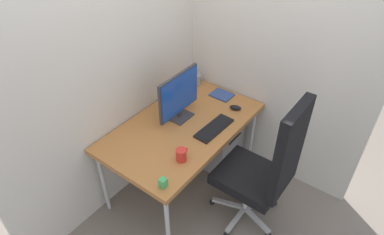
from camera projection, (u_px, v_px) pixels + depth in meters
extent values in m
plane|color=slate|center=(184.00, 182.00, 3.19)|extent=(8.00, 8.00, 0.00)
cube|color=silver|center=(137.00, 35.00, 2.55)|extent=(2.76, 0.04, 2.80)
cube|color=silver|center=(254.00, 25.00, 2.71)|extent=(0.04, 2.20, 2.80)
cube|color=#B27038|center=(183.00, 127.00, 2.77)|extent=(1.38, 0.82, 0.04)
cylinder|color=silver|center=(168.00, 226.00, 2.42)|extent=(0.03, 0.03, 0.67)
cylinder|color=silver|center=(252.00, 136.00, 3.22)|extent=(0.03, 0.03, 0.67)
cylinder|color=silver|center=(103.00, 182.00, 2.75)|extent=(0.03, 0.03, 0.67)
cylinder|color=silver|center=(194.00, 111.00, 3.56)|extent=(0.03, 0.03, 0.67)
sphere|color=black|center=(226.00, 235.00, 2.71)|extent=(0.05, 0.05, 0.05)
cube|color=silver|center=(236.00, 219.00, 2.78)|extent=(0.29, 0.04, 0.03)
sphere|color=black|center=(269.00, 235.00, 2.71)|extent=(0.05, 0.05, 0.05)
cube|color=silver|center=(257.00, 220.00, 2.78)|extent=(0.13, 0.29, 0.03)
sphere|color=black|center=(274.00, 203.00, 2.97)|extent=(0.05, 0.05, 0.05)
cube|color=silver|center=(260.00, 204.00, 2.91)|extent=(0.26, 0.20, 0.03)
sphere|color=black|center=(241.00, 185.00, 3.13)|extent=(0.05, 0.05, 0.05)
cube|color=silver|center=(243.00, 195.00, 2.99)|extent=(0.26, 0.20, 0.03)
sphere|color=black|center=(212.00, 202.00, 2.98)|extent=(0.05, 0.05, 0.05)
cube|color=silver|center=(228.00, 203.00, 2.91)|extent=(0.12, 0.29, 0.03)
cylinder|color=silver|center=(247.00, 194.00, 2.76)|extent=(0.04, 0.04, 0.34)
cube|color=black|center=(250.00, 177.00, 2.63)|extent=(0.45, 0.51, 0.09)
cube|color=black|center=(289.00, 152.00, 2.26)|extent=(0.40, 0.07, 0.75)
cube|color=gray|center=(210.00, 136.00, 3.33)|extent=(0.42, 0.56, 0.55)
cube|color=#262628|center=(235.00, 138.00, 3.12)|extent=(0.21, 0.01, 0.02)
cube|color=#333338|center=(180.00, 116.00, 2.84)|extent=(0.20, 0.16, 0.01)
cube|color=#333338|center=(179.00, 113.00, 2.83)|extent=(0.04, 0.02, 0.05)
cube|color=#333338|center=(179.00, 94.00, 2.71)|extent=(0.47, 0.02, 0.36)
cube|color=#1947B2|center=(180.00, 94.00, 2.70)|extent=(0.45, 0.01, 0.34)
cube|color=black|center=(214.00, 128.00, 2.71)|extent=(0.39, 0.15, 0.02)
cube|color=black|center=(214.00, 127.00, 2.70)|extent=(0.36, 0.12, 0.00)
ellipsoid|color=black|center=(235.00, 108.00, 2.92)|extent=(0.08, 0.12, 0.04)
cylinder|color=gray|center=(196.00, 79.00, 3.25)|extent=(0.10, 0.10, 0.10)
cylinder|color=#B2B5BA|center=(196.00, 75.00, 3.22)|extent=(0.03, 0.01, 0.11)
cylinder|color=#B2B5BA|center=(197.00, 74.00, 3.23)|extent=(0.03, 0.01, 0.11)
torus|color=#337FD8|center=(196.00, 78.00, 3.25)|extent=(0.03, 0.04, 0.01)
cylinder|color=#337FD8|center=(196.00, 73.00, 3.24)|extent=(0.01, 0.02, 0.15)
cylinder|color=#337FD8|center=(194.00, 76.00, 3.22)|extent=(0.01, 0.01, 0.12)
cube|color=#334C8C|center=(222.00, 95.00, 3.10)|extent=(0.16, 0.20, 0.02)
cylinder|color=red|center=(181.00, 155.00, 2.40)|extent=(0.08, 0.08, 0.10)
torus|color=red|center=(186.00, 150.00, 2.43)|extent=(0.05, 0.01, 0.05)
cube|color=#3FAD59|center=(163.00, 183.00, 2.21)|extent=(0.05, 0.05, 0.07)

